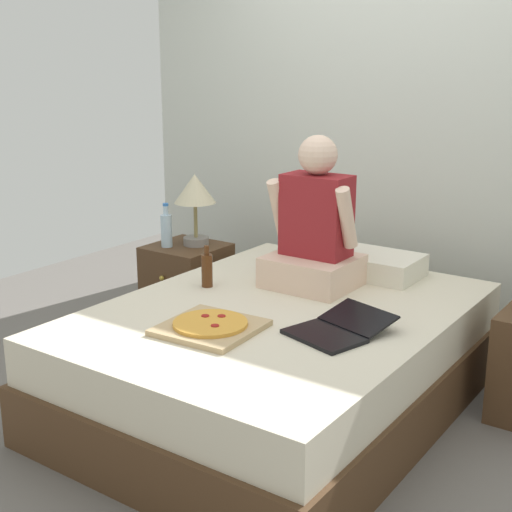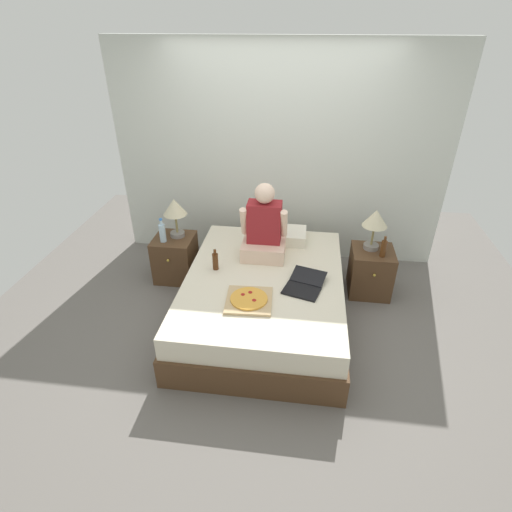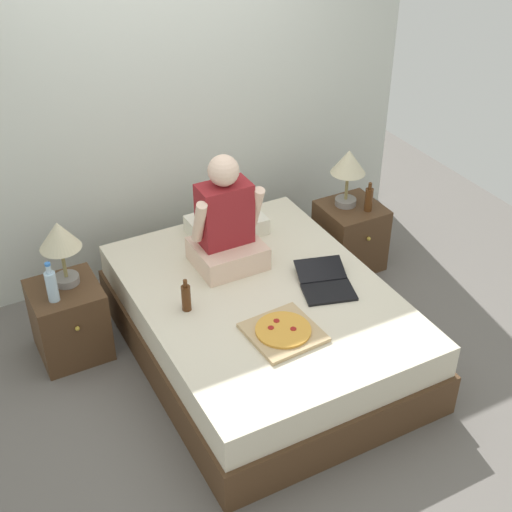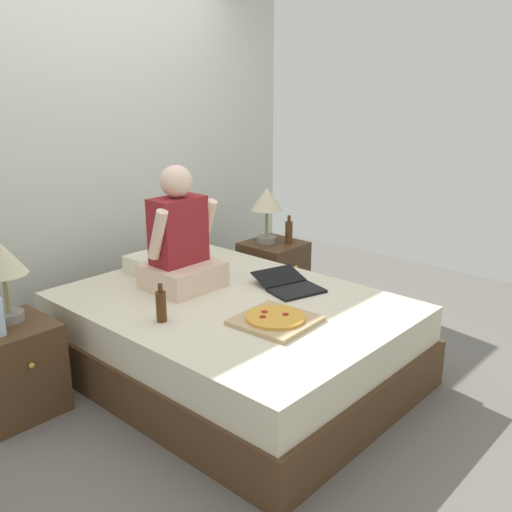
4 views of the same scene
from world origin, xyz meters
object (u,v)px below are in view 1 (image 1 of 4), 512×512
nightstand_left (187,285)px  pizza_box (210,326)px  lamp_on_left_nightstand (195,194)px  laptop (335,330)px  beer_bottle_on_bed (207,270)px  water_bottle (166,229)px  bed (279,358)px  person_seated (315,232)px

nightstand_left → pizza_box: bearing=-45.3°
pizza_box → lamp_on_left_nightstand: bearing=132.2°
laptop → beer_bottle_on_bed: size_ratio=2.21×
laptop → lamp_on_left_nightstand: bearing=150.9°
laptop → water_bottle: bearing=157.0°
bed → lamp_on_left_nightstand: (-1.06, 0.66, 0.60)m
water_bottle → beer_bottle_on_bed: water_bottle is taller
person_seated → beer_bottle_on_bed: (-0.44, -0.34, -0.20)m
bed → lamp_on_left_nightstand: bearing=148.1°
lamp_on_left_nightstand → person_seated: bearing=-14.3°
lamp_on_left_nightstand → water_bottle: lamp_on_left_nightstand is taller
lamp_on_left_nightstand → laptop: (1.45, -0.81, -0.32)m
beer_bottle_on_bed → laptop: bearing=-13.3°
person_seated → pizza_box: bearing=-92.5°
person_seated → beer_bottle_on_bed: size_ratio=3.55×
laptop → beer_bottle_on_bed: (-0.87, 0.21, 0.07)m
bed → beer_bottle_on_bed: bearing=172.8°
person_seated → laptop: (0.43, -0.55, -0.27)m
lamp_on_left_nightstand → laptop: bearing=-29.1°
bed → pizza_box: size_ratio=4.85×
pizza_box → person_seated: bearing=87.5°
laptop → bed: bearing=159.4°
nightstand_left → pizza_box: pizza_box is taller
nightstand_left → pizza_box: (1.02, -1.03, 0.27)m
water_bottle → beer_bottle_on_bed: 0.83m
nightstand_left → person_seated: bearing=-11.2°
nightstand_left → laptop: laptop is taller
pizza_box → water_bottle: bearing=139.4°
bed → water_bottle: bearing=156.2°
water_bottle → nightstand_left: bearing=48.3°
bed → laptop: size_ratio=4.22×
laptop → beer_bottle_on_bed: beer_bottle_on_bed is taller
water_bottle → person_seated: 1.15m
bed → laptop: (0.38, -0.14, 0.28)m
nightstand_left → person_seated: (1.05, -0.21, 0.53)m
bed → water_bottle: water_bottle is taller
nightstand_left → beer_bottle_on_bed: beer_bottle_on_bed is taller
person_seated → beer_bottle_on_bed: bearing=-142.1°
nightstand_left → water_bottle: 0.39m
nightstand_left → bed: bearing=-29.0°
lamp_on_left_nightstand → water_bottle: size_ratio=1.63×
water_bottle → person_seated: size_ratio=0.35×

